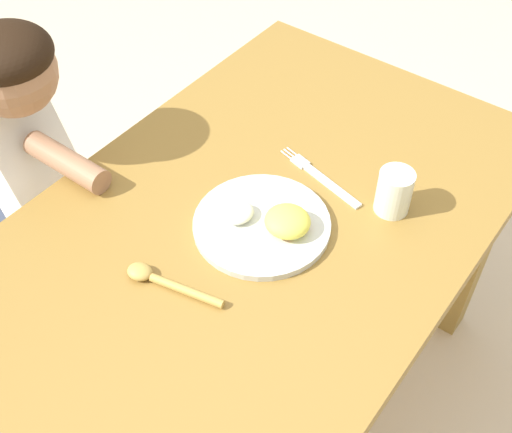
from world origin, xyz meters
TOP-DOWN VIEW (x-y plane):
  - ground_plane at (0.00, 0.00)m, footprint 8.00×8.00m
  - dining_table at (0.00, 0.00)m, footprint 1.19×0.75m
  - plate at (-0.01, -0.03)m, footprint 0.26×0.26m
  - fork at (0.16, -0.04)m, footprint 0.07×0.21m
  - spoon at (-0.22, 0.04)m, footprint 0.06×0.19m
  - drinking_cup at (0.17, -0.19)m, footprint 0.07×0.07m
  - person at (-0.13, 0.54)m, footprint 0.18×0.38m

SIDE VIEW (x-z plane):
  - ground_plane at x=0.00m, z-range 0.00..0.00m
  - person at x=-0.13m, z-range 0.07..1.04m
  - dining_table at x=0.00m, z-range 0.22..0.91m
  - fork at x=0.16m, z-range 0.69..0.69m
  - spoon at x=-0.22m, z-range 0.69..0.71m
  - plate at x=-0.01m, z-range 0.68..0.73m
  - drinking_cup at x=0.17m, z-range 0.69..0.78m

